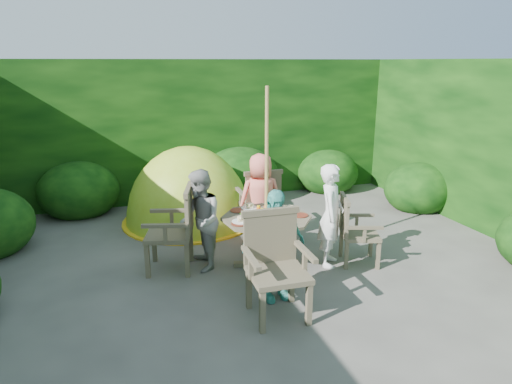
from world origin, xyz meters
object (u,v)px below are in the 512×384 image
object	(u,v)px
patio_table	(267,224)
dome_tent	(190,221)
garden_chair_back	(260,201)
child_back	(261,199)
parasol_pole	(267,181)
garden_chair_left	(176,228)
child_front	(274,245)
child_right	(331,215)
child_left	(200,221)
garden_chair_right	(354,229)
garden_chair_front	(275,263)

from	to	relation	value
patio_table	dome_tent	world-z (taller)	dome_tent
garden_chair_back	child_back	bearing A→B (deg)	73.52
parasol_pole	garden_chair_left	distance (m)	1.23
parasol_pole	child_front	world-z (taller)	parasol_pole
patio_table	child_right	bearing A→B (deg)	-13.90
garden_chair_back	child_back	world-z (taller)	child_back
child_left	dome_tent	bearing A→B (deg)	176.41
child_front	garden_chair_right	bearing A→B (deg)	17.79
garden_chair_back	child_right	size ratio (longest dim) A/B	0.74
garden_chair_front	child_back	world-z (taller)	child_back
child_right	child_front	bearing A→B (deg)	152.37
garden_chair_right	child_left	world-z (taller)	child_left
garden_chair_left	garden_chair_front	xyz separation A→B (m)	(0.78, -1.31, 0.01)
garden_chair_left	child_left	world-z (taller)	child_left
garden_chair_front	child_right	world-z (taller)	child_right
dome_tent	parasol_pole	bearing A→B (deg)	-59.59
garden_chair_right	dome_tent	xyz separation A→B (m)	(-1.69, 2.21, -0.45)
child_right	dome_tent	distance (m)	2.63
parasol_pole	garden_chair_back	xyz separation A→B (m)	(0.28, 1.06, -0.59)
garden_chair_front	child_back	size ratio (longest dim) A/B	0.80
patio_table	parasol_pole	xyz separation A→B (m)	(-0.00, 0.00, 0.55)
child_front	garden_chair_back	bearing A→B (deg)	71.12
parasol_pole	garden_chair_right	distance (m)	1.28
garden_chair_back	dome_tent	bearing A→B (deg)	-43.92
patio_table	child_back	distance (m)	0.80
parasol_pole	garden_chair_left	xyz separation A→B (m)	(-1.06, 0.26, -0.57)
child_back	dome_tent	xyz separation A→B (m)	(-0.80, 1.17, -0.63)
dome_tent	child_back	bearing A→B (deg)	-42.62
garden_chair_back	parasol_pole	bearing A→B (deg)	76.17
parasol_pole	child_front	distance (m)	0.94
patio_table	garden_chair_right	world-z (taller)	garden_chair_right
garden_chair_back	garden_chair_right	bearing A→B (deg)	122.06
parasol_pole	garden_chair_left	size ratio (longest dim) A/B	2.20
garden_chair_left	parasol_pole	bearing A→B (deg)	92.31
garden_chair_front	child_front	bearing A→B (deg)	74.26
patio_table	garden_chair_left	world-z (taller)	garden_chair_left
child_back	dome_tent	bearing A→B (deg)	-54.41
garden_chair_back	child_front	xyz separation A→B (m)	(-0.47, -1.84, 0.10)
garden_chair_right	garden_chair_back	xyz separation A→B (m)	(-0.79, 1.32, 0.06)
garden_chair_right	dome_tent	bearing A→B (deg)	56.27
parasol_pole	child_left	xyz separation A→B (m)	(-0.78, 0.19, -0.48)
dome_tent	garden_chair_left	bearing A→B (deg)	-91.86
garden_chair_front	dome_tent	size ratio (longest dim) A/B	0.42
parasol_pole	dome_tent	xyz separation A→B (m)	(-0.61, 1.95, -1.10)
garden_chair_left	child_left	bearing A→B (deg)	92.79
garden_chair_left	child_front	size ratio (longest dim) A/B	0.82
garden_chair_left	garden_chair_back	bearing A→B (deg)	136.89
child_back	garden_chair_right	bearing A→B (deg)	131.73
child_front	child_back	bearing A→B (deg)	71.69
garden_chair_right	garden_chair_back	bearing A→B (deg)	49.97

